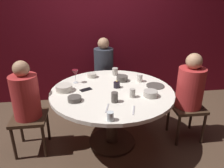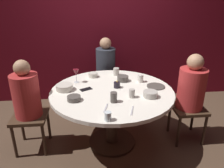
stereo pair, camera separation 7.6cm
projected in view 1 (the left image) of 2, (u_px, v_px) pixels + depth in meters
name	position (u px, v px, depth m)	size (l,w,h in m)	color
ground_plane	(112.00, 142.00, 2.90)	(8.00, 8.00, 0.00)	#4C3828
back_wall	(101.00, 26.00, 3.71)	(6.00, 0.10, 2.60)	maroon
dining_table	(112.00, 101.00, 2.66)	(1.46, 1.46, 0.75)	silver
seated_diner_left	(26.00, 98.00, 2.50)	(0.40, 0.40, 1.15)	#3F2D1E
seated_diner_back	(104.00, 66.00, 3.54)	(0.40, 0.40, 1.19)	#3F2D1E
seated_diner_right	(190.00, 88.00, 2.74)	(0.40, 0.40, 1.17)	#3F2D1E
candle_holder	(117.00, 85.00, 2.67)	(0.08, 0.08, 0.09)	black
wine_glass	(75.00, 73.00, 2.78)	(0.08, 0.08, 0.18)	silver
dinner_plate	(155.00, 86.00, 2.72)	(0.22, 0.22, 0.01)	#4C4742
cell_phone	(86.00, 90.00, 2.62)	(0.07, 0.14, 0.01)	black
bowl_serving_large	(92.00, 75.00, 3.00)	(0.13, 0.13, 0.06)	beige
bowl_salad_center	(75.00, 99.00, 2.34)	(0.15, 0.15, 0.05)	#4C4742
bowl_small_white	(151.00, 94.00, 2.44)	(0.16, 0.16, 0.07)	#B2ADA3
bowl_sauce_side	(122.00, 78.00, 2.88)	(0.15, 0.15, 0.07)	#4C4742
bowl_rice_portion	(64.00, 88.00, 2.59)	(0.20, 0.20, 0.07)	beige
cup_near_candle	(115.00, 72.00, 3.08)	(0.08, 0.08, 0.10)	#B2ADA3
cup_by_left_diner	(115.00, 97.00, 2.31)	(0.07, 0.07, 0.11)	#4C4742
cup_by_right_diner	(140.00, 78.00, 2.85)	(0.07, 0.07, 0.10)	silver
cup_center_front	(110.00, 116.00, 1.98)	(0.06, 0.06, 0.09)	silver
cup_far_edge	(132.00, 93.00, 2.42)	(0.06, 0.06, 0.10)	#B2ADA3
fork_near_plate	(107.00, 108.00, 2.20)	(0.02, 0.18, 0.01)	#B7B7BC
knife_near_plate	(134.00, 110.00, 2.16)	(0.02, 0.18, 0.01)	#B7B7BC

